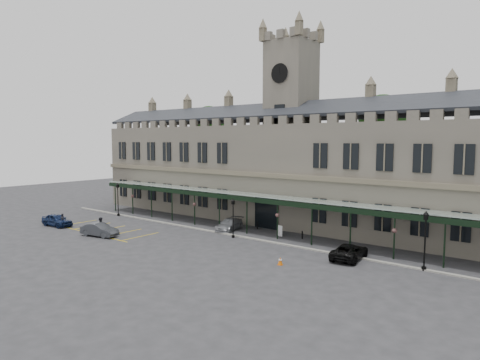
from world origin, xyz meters
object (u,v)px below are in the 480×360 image
Objects in this scene: traffic_cone at (280,261)px; car_left_a at (57,220)px; sign_board at (280,231)px; person_a at (62,220)px; lamp_post_right at (425,235)px; person_b at (101,226)px; car_van at (349,251)px; station_building at (290,170)px; car_taxi at (229,224)px; car_left_b at (99,230)px; lamp_post_left at (118,196)px; clock_tower at (291,116)px; lamp_post_mid at (233,214)px.

traffic_cone is 0.15× the size of car_left_a.
sign_board is 0.71× the size of person_a.
person_b is (-31.27, -8.38, -1.89)m from lamp_post_right.
car_van is at bearing 54.57° from traffic_cone.
person_a reaches higher than car_left_a.
traffic_cone is at bearing -60.17° from station_building.
person_b reaches higher than car_taxi.
car_left_a is at bearing -1.77° from person_b.
car_left_a is 1.01× the size of car_left_b.
station_building is 13.29× the size of lamp_post_left.
lamp_post_right is 4.20× the size of sign_board.
lamp_post_right is 6.38m from car_van.
car_left_b is (8.65, 0.08, -0.03)m from car_left_a.
station_building is 2.42× the size of clock_tower.
car_taxi is 15.93m from car_van.
car_left_a is at bearing -160.75° from car_taxi.
clock_tower is 5.94× the size of lamp_post_mid.
lamp_post_right reaches higher than person_b.
clock_tower is 30.02m from person_a.
car_taxi is at bearing 7.65° from lamp_post_left.
station_building is 11.80m from lamp_post_mid.
lamp_post_mid is at bearing -89.83° from station_building.
clock_tower is 25.89m from car_left_b.
car_van is at bearing -170.30° from person_b.
lamp_post_mid reaches higher than traffic_cone.
sign_board is 19.24m from car_left_b.
lamp_post_left is at bearing 169.70° from traffic_cone.
lamp_post_right is 15.97m from sign_board.
car_taxi is (-2.72, -8.48, -5.82)m from station_building.
clock_tower is 25.63m from person_b.
car_left_a is 8.65m from car_left_b.
traffic_cone is at bearing 179.45° from person_b.
car_taxi is (17.44, 11.10, -0.09)m from car_left_a.
lamp_post_mid is 0.88× the size of lamp_post_right.
person_b reaches higher than car_van.
lamp_post_right reaches higher than car_left_a.
person_a is (-22.66, -12.02, 0.24)m from sign_board.
person_a is at bearing -156.60° from lamp_post_mid.
lamp_post_right is 31.86m from car_left_b.
person_b is (-15.76, -11.41, 0.38)m from sign_board.
station_building is at bearing -43.02° from car_left_b.
traffic_cone is at bearing -45.44° from sign_board.
station_building is at bearing 90.17° from lamp_post_mid.
lamp_post_left is 1.01× the size of car_taxi.
lamp_post_right is at bearing -18.39° from car_taxi.
lamp_post_mid is 14.63m from person_b.
lamp_post_left is at bearing -52.08° from person_b.
car_left_a is 0.90× the size of car_van.
car_taxi is 0.93× the size of car_van.
traffic_cone is 28.69m from person_a.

